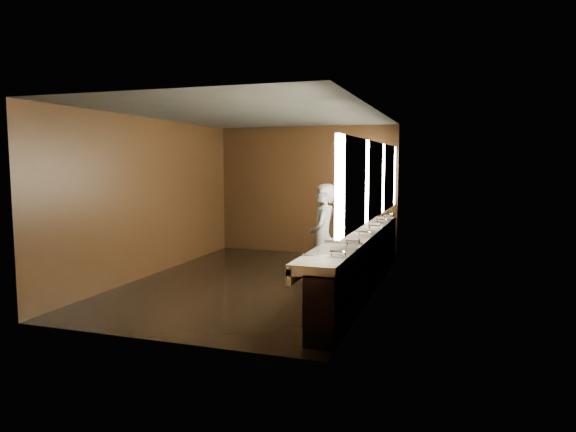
% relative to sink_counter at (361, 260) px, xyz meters
% --- Properties ---
extents(floor, '(6.00, 6.00, 0.00)m').
position_rel_sink_counter_xyz_m(floor, '(-1.79, -0.00, -0.50)').
color(floor, black).
rests_on(floor, ground).
extents(ceiling, '(4.00, 6.00, 0.02)m').
position_rel_sink_counter_xyz_m(ceiling, '(-1.79, -0.00, 2.30)').
color(ceiling, '#2D2D2B').
rests_on(ceiling, wall_back).
extents(wall_back, '(4.00, 0.02, 2.80)m').
position_rel_sink_counter_xyz_m(wall_back, '(-1.79, 3.00, 0.90)').
color(wall_back, black).
rests_on(wall_back, floor).
extents(wall_front, '(4.00, 0.02, 2.80)m').
position_rel_sink_counter_xyz_m(wall_front, '(-1.79, -3.00, 0.90)').
color(wall_front, black).
rests_on(wall_front, floor).
extents(wall_left, '(0.02, 6.00, 2.80)m').
position_rel_sink_counter_xyz_m(wall_left, '(-3.79, -0.00, 0.90)').
color(wall_left, black).
rests_on(wall_left, floor).
extents(wall_right, '(0.02, 6.00, 2.80)m').
position_rel_sink_counter_xyz_m(wall_right, '(0.21, -0.00, 0.90)').
color(wall_right, black).
rests_on(wall_right, floor).
extents(sink_counter, '(0.55, 5.40, 1.01)m').
position_rel_sink_counter_xyz_m(sink_counter, '(0.00, 0.00, 0.00)').
color(sink_counter, black).
rests_on(sink_counter, floor).
extents(mirror_band, '(0.06, 5.03, 1.15)m').
position_rel_sink_counter_xyz_m(mirror_band, '(0.19, -0.00, 1.25)').
color(mirror_band, '#FEF7D0').
rests_on(mirror_band, wall_right).
extents(person, '(0.48, 0.66, 1.69)m').
position_rel_sink_counter_xyz_m(person, '(-0.58, -0.20, 0.35)').
color(person, '#88A8CB').
rests_on(person, floor).
extents(trash_bin, '(0.47, 0.47, 0.57)m').
position_rel_sink_counter_xyz_m(trash_bin, '(-0.22, -1.48, -0.21)').
color(trash_bin, black).
rests_on(trash_bin, floor).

